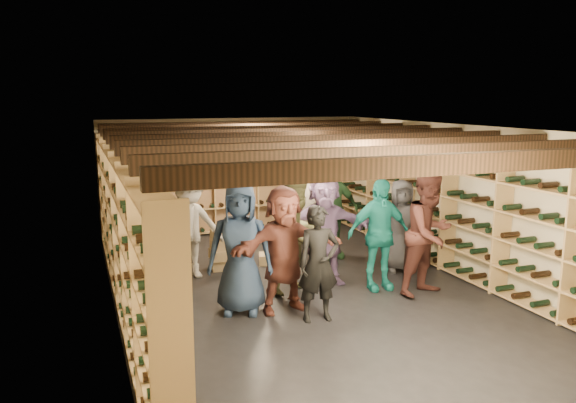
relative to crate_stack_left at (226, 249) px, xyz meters
The scene contains 21 objects.
ground 1.60m from the crate_stack_left, 56.23° to the right, with size 8.00×8.00×0.00m, color black.
walls 1.78m from the crate_stack_left, 56.23° to the right, with size 5.52×8.02×2.40m.
ceiling 2.59m from the crate_stack_left, 56.23° to the right, with size 5.50×8.00×0.01m, color beige.
ceiling_joists 2.48m from the crate_stack_left, 56.23° to the right, with size 5.40×7.12×0.18m.
wine_rack_left 2.26m from the crate_stack_left, 142.61° to the right, with size 0.32×7.50×2.15m.
wine_rack_right 3.75m from the crate_stack_left, 20.71° to the right, with size 0.32×7.50×2.15m.
wine_rack_back 2.77m from the crate_stack_left, 71.04° to the left, with size 4.70×0.30×2.15m.
crate_stack_left is the anchor object (origin of this frame).
crate_stack_right 0.21m from the crate_stack_left, 69.20° to the left, with size 0.58×0.48×0.34m.
crate_loose 0.88m from the crate_stack_left, ahead, with size 0.50×0.33×0.17m, color tan.
person_1 2.64m from the crate_stack_left, 77.87° to the right, with size 0.55×0.36×1.50m, color black.
person_2 1.71m from the crate_stack_left, 64.20° to the right, with size 0.85×0.66×1.74m, color #4F502F.
person_4 2.62m from the crate_stack_left, 43.21° to the right, with size 0.98×0.41×1.67m, color #168077.
person_5 2.16m from the crate_stack_left, 83.04° to the right, with size 1.58×0.50×1.70m, color brown.
person_6 2.03m from the crate_stack_left, 98.85° to the right, with size 0.86×0.56×1.76m, color #1C2A44.
person_7 1.55m from the crate_stack_left, 29.48° to the right, with size 0.67×0.44×1.85m, color gray.
person_8 3.34m from the crate_stack_left, 42.45° to the right, with size 0.88×0.69×1.81m, color #401F1A.
person_9 0.85m from the crate_stack_left, 158.45° to the right, with size 1.08×0.62×1.67m, color beige.
person_10 1.99m from the crate_stack_left, ahead, with size 1.01×0.42×1.73m, color #2A532C.
person_11 1.82m from the crate_stack_left, 45.88° to the right, with size 1.60×0.51×1.73m, color slate.
person_12 2.92m from the crate_stack_left, 22.40° to the right, with size 0.74×0.48×1.52m, color #35353A.
Camera 1 is at (-3.12, -7.52, 2.83)m, focal length 35.00 mm.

